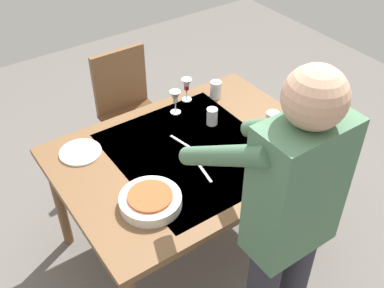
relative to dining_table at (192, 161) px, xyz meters
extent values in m
plane|color=#66605B|center=(0.00, 0.00, -0.69)|extent=(6.00, 6.00, 0.00)
cube|color=brown|center=(0.00, 0.00, 0.05)|extent=(1.45, 1.06, 0.04)
cube|color=#B2B7C1|center=(0.00, 0.00, 0.07)|extent=(0.80, 0.90, 0.00)
cylinder|color=brown|center=(-0.66, -0.46, -0.33)|extent=(0.06, 0.06, 0.72)
cylinder|color=brown|center=(0.66, -0.46, -0.33)|extent=(0.06, 0.06, 0.72)
cylinder|color=brown|center=(-0.66, 0.46, -0.33)|extent=(0.06, 0.06, 0.72)
cube|color=#523019|center=(-0.08, -0.83, -0.24)|extent=(0.40, 0.40, 0.04)
cube|color=brown|center=(-0.08, -1.01, 0.00)|extent=(0.40, 0.04, 0.45)
cylinder|color=brown|center=(-0.25, -1.00, -0.47)|extent=(0.04, 0.04, 0.43)
cylinder|color=brown|center=(0.09, -1.00, -0.47)|extent=(0.04, 0.04, 0.43)
cylinder|color=brown|center=(-0.25, -0.66, -0.47)|extent=(0.04, 0.04, 0.43)
cylinder|color=brown|center=(0.09, -0.66, -0.47)|extent=(0.04, 0.04, 0.43)
cube|color=#4C7556|center=(0.09, 0.81, 0.49)|extent=(0.36, 0.20, 0.60)
sphere|color=tan|center=(0.09, 0.81, 0.89)|extent=(0.22, 0.22, 0.22)
cylinder|color=#4C7556|center=(0.26, 0.57, 0.56)|extent=(0.08, 0.52, 0.40)
cylinder|color=#4C7556|center=(-0.08, 0.57, 0.56)|extent=(0.08, 0.52, 0.40)
cylinder|color=black|center=(-0.65, 0.38, 0.17)|extent=(0.07, 0.07, 0.20)
cylinder|color=black|center=(-0.65, 0.38, 0.31)|extent=(0.03, 0.03, 0.08)
cylinder|color=black|center=(-0.65, 0.38, 0.36)|extent=(0.03, 0.03, 0.02)
cylinder|color=white|center=(-0.26, -0.44, 0.08)|extent=(0.06, 0.06, 0.01)
cylinder|color=white|center=(-0.26, -0.44, 0.11)|extent=(0.01, 0.01, 0.07)
cone|color=white|center=(-0.26, -0.44, 0.19)|extent=(0.07, 0.07, 0.07)
cylinder|color=maroon|center=(-0.26, -0.44, 0.16)|extent=(0.03, 0.03, 0.03)
cylinder|color=white|center=(-0.13, -0.36, 0.08)|extent=(0.06, 0.06, 0.01)
cylinder|color=white|center=(-0.13, -0.36, 0.11)|extent=(0.01, 0.01, 0.07)
cone|color=white|center=(-0.13, -0.36, 0.19)|extent=(0.07, 0.07, 0.07)
cylinder|color=beige|center=(-0.13, -0.36, 0.16)|extent=(0.03, 0.03, 0.03)
cylinder|color=silver|center=(-0.52, 0.08, 0.12)|extent=(0.08, 0.08, 0.09)
cylinder|color=silver|center=(-0.24, -0.14, 0.12)|extent=(0.07, 0.07, 0.10)
cylinder|color=silver|center=(-0.43, -0.36, 0.13)|extent=(0.07, 0.07, 0.11)
cylinder|color=silver|center=(0.39, 0.22, 0.10)|extent=(0.30, 0.30, 0.05)
cylinder|color=#C6562D|center=(0.39, 0.22, 0.12)|extent=(0.22, 0.22, 0.03)
cylinder|color=silver|center=(0.51, -0.33, 0.08)|extent=(0.23, 0.23, 0.01)
cube|color=silver|center=(0.04, 0.16, 0.08)|extent=(0.05, 0.20, 0.00)
cube|color=silver|center=(0.01, -0.09, 0.08)|extent=(0.05, 0.18, 0.00)
camera|label=1|loc=(1.11, 1.60, 1.69)|focal=43.16mm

